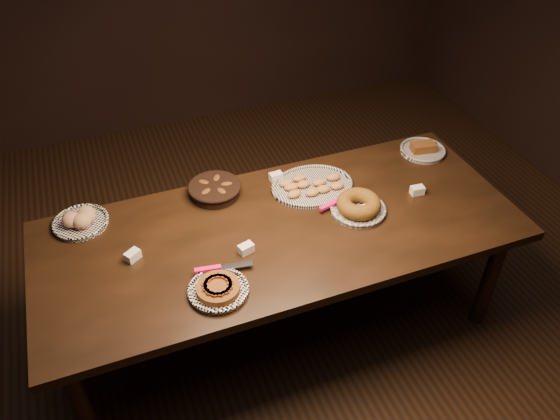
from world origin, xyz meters
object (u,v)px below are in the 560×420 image
object	(u,v)px
buffet_table	(282,238)
madeleine_platter	(312,186)
apple_tart_plate	(218,289)
bundt_cake_plate	(358,206)

from	to	relation	value
buffet_table	madeleine_platter	bearing A→B (deg)	41.99
buffet_table	madeleine_platter	distance (m)	0.37
apple_tart_plate	bundt_cake_plate	bearing A→B (deg)	27.91
apple_tart_plate	madeleine_platter	size ratio (longest dim) A/B	0.73
madeleine_platter	bundt_cake_plate	size ratio (longest dim) A/B	1.32
buffet_table	apple_tart_plate	size ratio (longest dim) A/B	7.32
apple_tart_plate	madeleine_platter	distance (m)	0.87
buffet_table	apple_tart_plate	world-z (taller)	apple_tart_plate
madeleine_platter	apple_tart_plate	bearing A→B (deg)	-148.05
buffet_table	apple_tart_plate	bearing A→B (deg)	-144.02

